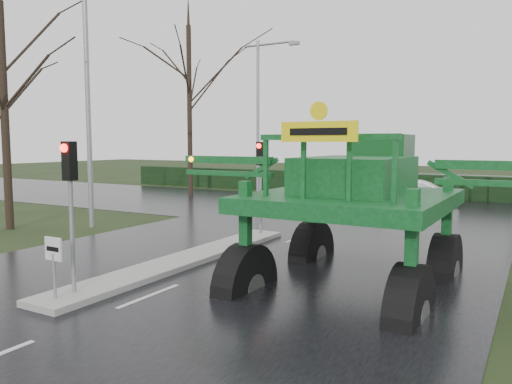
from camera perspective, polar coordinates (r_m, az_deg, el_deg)
The scene contains 14 objects.
ground at distance 11.84m, azimuth -12.08°, elevation -11.63°, with size 140.00×140.00×0.00m, color black.
road_main at distance 20.20m, azimuth 7.23°, elevation -4.34°, with size 14.00×80.00×0.02m, color black.
road_cross at distance 25.78m, azimuth 12.36°, elevation -2.25°, with size 80.00×12.00×0.02m, color black.
median_island at distance 14.85m, azimuth -8.08°, elevation -7.67°, with size 1.20×10.00×0.16m, color gray.
hedge_row at distance 33.38m, azimuth 16.51°, elevation 0.70°, with size 44.00×0.90×1.50m, color black.
keep_left_sign at distance 11.51m, azimuth -22.12°, elevation -6.98°, with size 0.50×0.07×1.35m.
traffic_signal_near at distance 11.59m, azimuth -20.49°, elevation 0.83°, with size 0.26×0.33×3.52m.
traffic_signal_mid at distance 18.23m, azimuth 0.51°, elevation 2.81°, with size 0.26×0.33×3.52m.
street_light_left_near at distance 21.51m, azimuth -18.18°, elevation 12.04°, with size 3.85×0.30×10.00m.
street_light_left_far at distance 32.58m, azimuth 0.69°, elevation 10.05°, with size 3.85×0.30×10.00m.
tree_left_near at distance 22.47m, azimuth -26.94°, elevation 11.06°, with size 6.30×6.30×10.85m.
tree_left_far at distance 33.37m, azimuth -7.64°, elevation 11.89°, with size 7.70×7.70×13.26m.
crop_sprayer at distance 11.98m, azimuth -0.58°, elevation 1.23°, with size 9.72×6.11×5.43m.
white_sedan at distance 30.09m, azimuth 18.43°, elevation -1.31°, with size 1.40×4.00×1.32m, color silver.
Camera 1 is at (7.60, -8.39, 3.49)m, focal length 35.00 mm.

